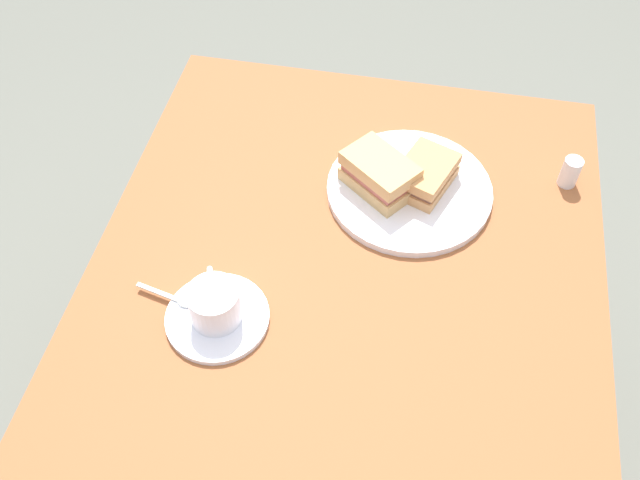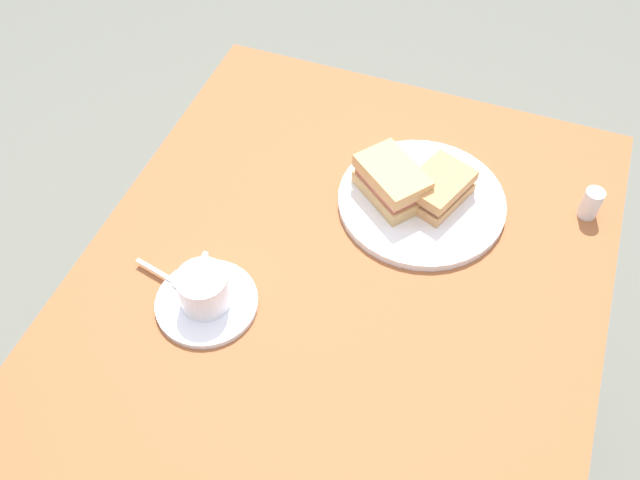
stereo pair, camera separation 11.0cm
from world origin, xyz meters
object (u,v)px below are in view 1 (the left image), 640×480
dining_table (338,347)px  coffee_cup (214,303)px  sandwich_front (425,175)px  sandwich_back (379,174)px  sandwich_plate (409,190)px  coffee_saucer (217,318)px  spoon (174,298)px  salt_shaker (570,172)px

dining_table → coffee_cup: bearing=-67.8°
sandwich_front → sandwich_back: size_ratio=0.92×
sandwich_back → sandwich_front: bearing=105.1°
sandwich_plate → dining_table: bearing=-18.5°
dining_table → coffee_saucer: (0.07, -0.17, 0.16)m
dining_table → spoon: spoon is taller
coffee_cup → spoon: bearing=-101.5°
sandwich_plate → coffee_cup: coffee_cup is taller
coffee_cup → sandwich_back: bearing=146.1°
dining_table → sandwich_back: 0.30m
coffee_saucer → sandwich_front: bearing=139.3°
spoon → coffee_cup: bearing=78.5°
dining_table → spoon: 0.30m
coffee_saucer → dining_table: bearing=112.8°
sandwich_back → coffee_cup: (0.30, -0.20, -0.00)m
coffee_cup → dining_table: bearing=112.2°
coffee_saucer → spoon: 0.07m
coffee_cup → salt_shaker: (-0.38, 0.52, -0.01)m
spoon → salt_shaker: bearing=121.9°
sandwich_back → coffee_cup: sandwich_back is taller
sandwich_plate → sandwich_back: sandwich_back is taller
spoon → dining_table: bearing=103.0°
dining_table → salt_shaker: salt_shaker is taller
sandwich_plate → spoon: size_ratio=2.89×
sandwich_back → coffee_saucer: size_ratio=0.93×
sandwich_plate → spoon: (0.29, -0.32, 0.01)m
sandwich_front → salt_shaker: sandwich_front is taller
sandwich_back → coffee_cup: 0.36m
dining_table → sandwich_back: size_ratio=7.35×
coffee_saucer → salt_shaker: 0.65m
dining_table → sandwich_plate: bearing=161.5°
sandwich_plate → salt_shaker: bearing=105.6°
sandwich_front → coffee_saucer: (0.32, -0.28, -0.03)m
coffee_saucer → sandwich_back: bearing=146.3°
dining_table → salt_shaker: size_ratio=19.22×
sandwich_plate → coffee_saucer: (0.31, -0.25, -0.00)m
spoon → coffee_saucer: bearing=77.3°
sandwich_plate → sandwich_front: bearing=115.7°
sandwich_front → sandwich_back: (0.02, -0.08, 0.01)m
sandwich_front → sandwich_plate: bearing=-64.3°
sandwich_back → coffee_saucer: 0.36m
sandwich_back → coffee_saucer: (0.30, -0.20, -0.04)m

